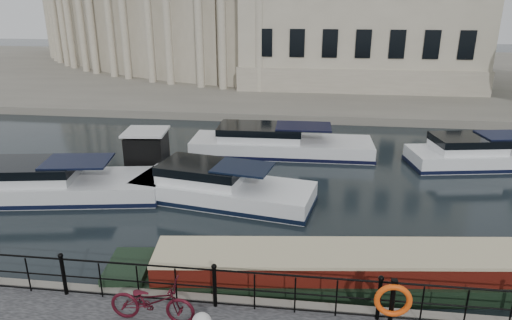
{
  "coord_description": "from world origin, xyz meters",
  "views": [
    {
      "loc": [
        2.23,
        -11.69,
        7.88
      ],
      "look_at": [
        0.5,
        2.0,
        3.0
      ],
      "focal_mm": 32.0,
      "sensor_mm": 36.0,
      "label": 1
    }
  ],
  "objects_px": {
    "narrowboat": "(357,277)",
    "harbour_hut": "(147,154)",
    "life_ring_post": "(393,301)",
    "bicycle": "(152,301)"
  },
  "relations": [
    {
      "from": "life_ring_post",
      "to": "narrowboat",
      "type": "distance_m",
      "value": 2.76
    },
    {
      "from": "narrowboat",
      "to": "harbour_hut",
      "type": "distance_m",
      "value": 12.26
    },
    {
      "from": "bicycle",
      "to": "harbour_hut",
      "type": "distance_m",
      "value": 11.66
    },
    {
      "from": "bicycle",
      "to": "narrowboat",
      "type": "relative_size",
      "value": 0.14
    },
    {
      "from": "bicycle",
      "to": "life_ring_post",
      "type": "bearing_deg",
      "value": -85.43
    },
    {
      "from": "harbour_hut",
      "to": "bicycle",
      "type": "bearing_deg",
      "value": -75.43
    },
    {
      "from": "narrowboat",
      "to": "harbour_hut",
      "type": "bearing_deg",
      "value": 131.5
    },
    {
      "from": "life_ring_post",
      "to": "bicycle",
      "type": "bearing_deg",
      "value": -177.23
    },
    {
      "from": "life_ring_post",
      "to": "harbour_hut",
      "type": "distance_m",
      "value": 14.39
    },
    {
      "from": "bicycle",
      "to": "narrowboat",
      "type": "height_order",
      "value": "bicycle"
    }
  ]
}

